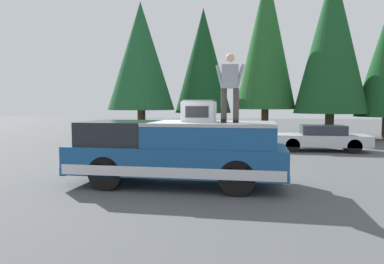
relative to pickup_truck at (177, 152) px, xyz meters
name	(u,v)px	position (x,y,z in m)	size (l,w,h in m)	color
ground_plane	(154,180)	(0.48, 0.77, -0.87)	(90.00, 90.00, 0.00)	#4C4F51
pickup_truck	(177,152)	(0.00, 0.00, 0.00)	(2.01, 5.54, 1.65)	navy
compressor_unit	(199,111)	(0.13, -0.54, 1.05)	(0.65, 0.84, 0.56)	silver
person_on_truck_bed	(230,86)	(-0.13, -1.36, 1.68)	(0.29, 0.72, 1.69)	#423D38
parked_car_silver	(321,138)	(7.84, -4.88, -0.29)	(1.64, 4.10, 1.16)	silver
parked_car_white	(204,135)	(8.34, 0.52, -0.29)	(1.64, 4.10, 1.16)	white
conifer_left	(332,40)	(14.19, -6.45, 5.14)	(4.37, 4.37, 10.50)	#4C3826
conifer_center_left	(266,39)	(15.25, -2.56, 5.46)	(3.92, 3.92, 10.92)	#4C3826
conifer_center_right	(203,61)	(15.20, 1.58, 4.14)	(3.79, 3.79, 8.53)	#4C3826
conifer_right	(141,56)	(13.90, 5.55, 4.38)	(4.41, 4.41, 8.80)	#4C3826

